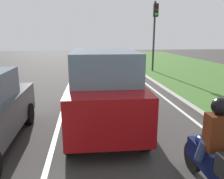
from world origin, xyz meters
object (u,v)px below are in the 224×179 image
object	(u,v)px
motorcycle	(215,167)
rider_person	(217,131)
car_suv_ahead	(104,89)
traffic_light_near_right	(155,25)

from	to	relation	value
motorcycle	rider_person	world-z (taller)	rider_person
car_suv_ahead	rider_person	bearing A→B (deg)	-62.52
rider_person	traffic_light_near_right	xyz separation A→B (m)	(3.05, 13.06, 2.25)
motorcycle	rider_person	size ratio (longest dim) A/B	1.63
car_suv_ahead	rider_person	world-z (taller)	car_suv_ahead
motorcycle	rider_person	distance (m)	0.62
car_suv_ahead	traffic_light_near_right	size ratio (longest dim) A/B	0.90
car_suv_ahead	motorcycle	world-z (taller)	car_suv_ahead
car_suv_ahead	traffic_light_near_right	xyz separation A→B (m)	(4.60, 9.87, 2.27)
motorcycle	rider_person	xyz separation A→B (m)	(0.00, 0.05, 0.62)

